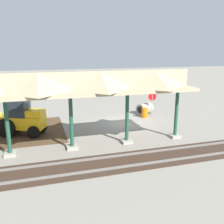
{
  "coord_description": "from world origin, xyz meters",
  "views": [
    {
      "loc": [
        7.02,
        19.63,
        6.22
      ],
      "look_at": [
        1.77,
        2.14,
        1.6
      ],
      "focal_mm": 40.0,
      "sensor_mm": 36.0,
      "label": 1
    }
  ],
  "objects_px": {
    "stop_sign": "(152,99)",
    "traffic_barrel": "(145,113)",
    "concrete_pipe": "(145,109)",
    "backhoe": "(21,118)"
  },
  "relations": [
    {
      "from": "stop_sign",
      "to": "traffic_barrel",
      "type": "relative_size",
      "value": 2.5
    },
    {
      "from": "concrete_pipe",
      "to": "stop_sign",
      "type": "bearing_deg",
      "value": 117.1
    },
    {
      "from": "backhoe",
      "to": "traffic_barrel",
      "type": "height_order",
      "value": "backhoe"
    },
    {
      "from": "backhoe",
      "to": "traffic_barrel",
      "type": "bearing_deg",
      "value": -170.6
    },
    {
      "from": "concrete_pipe",
      "to": "traffic_barrel",
      "type": "distance_m",
      "value": 1.25
    },
    {
      "from": "concrete_pipe",
      "to": "traffic_barrel",
      "type": "relative_size",
      "value": 1.97
    },
    {
      "from": "stop_sign",
      "to": "traffic_barrel",
      "type": "xyz_separation_m",
      "value": [
        0.9,
        0.36,
        -1.17
      ]
    },
    {
      "from": "concrete_pipe",
      "to": "traffic_barrel",
      "type": "xyz_separation_m",
      "value": [
        0.51,
        1.13,
        -0.1
      ]
    },
    {
      "from": "stop_sign",
      "to": "concrete_pipe",
      "type": "xyz_separation_m",
      "value": [
        0.4,
        -0.77,
        -1.07
      ]
    },
    {
      "from": "stop_sign",
      "to": "traffic_barrel",
      "type": "distance_m",
      "value": 1.52
    }
  ]
}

